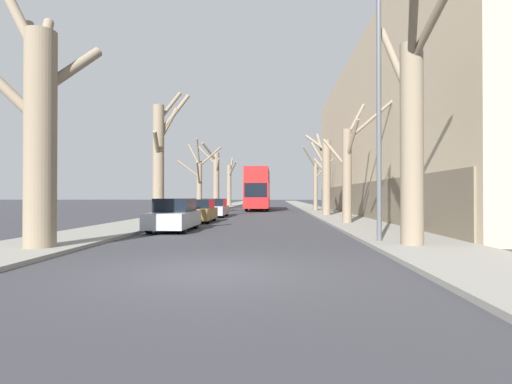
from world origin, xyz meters
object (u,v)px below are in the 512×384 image
(street_tree_right_2, at_px, (325,174))
(street_tree_right_1, at_px, (349,168))
(street_tree_left_3, at_px, (215,178))
(parked_car_2, at_px, (214,208))
(street_tree_right_3, at_px, (316,183))
(lamp_post, at_px, (376,98))
(parked_car_1, at_px, (199,211))
(street_tree_left_2, at_px, (199,181))
(street_tree_right_0, at_px, (412,126))
(double_decker_bus, at_px, (258,187))
(street_tree_left_0, at_px, (38,122))
(parked_car_0, at_px, (174,216))
(street_tree_left_1, at_px, (160,157))
(street_tree_left_4, at_px, (230,183))

(street_tree_right_2, bearing_deg, street_tree_right_1, -89.01)
(street_tree_left_3, bearing_deg, parked_car_2, -81.86)
(street_tree_right_3, distance_m, lamp_post, 27.88)
(parked_car_1, bearing_deg, street_tree_left_2, 100.81)
(street_tree_right_0, xyz_separation_m, parked_car_2, (-8.71, 17.63, -3.04))
(street_tree_left_3, relative_size, double_decker_bus, 0.73)
(street_tree_left_2, bearing_deg, double_decker_bus, 59.27)
(street_tree_left_0, distance_m, street_tree_right_1, 15.41)
(street_tree_left_0, height_order, parked_car_1, street_tree_left_0)
(street_tree_left_2, relative_size, parked_car_0, 1.55)
(street_tree_left_2, distance_m, street_tree_left_3, 11.42)
(parked_car_1, bearing_deg, street_tree_left_1, -171.05)
(street_tree_left_0, relative_size, street_tree_right_0, 1.10)
(street_tree_left_1, bearing_deg, street_tree_right_1, -7.68)
(street_tree_left_1, bearing_deg, parked_car_0, -67.60)
(street_tree_right_2, bearing_deg, parked_car_2, -171.42)
(street_tree_right_3, xyz_separation_m, parked_car_0, (-8.81, -23.05, -2.22))
(parked_car_2, bearing_deg, street_tree_left_3, 98.14)
(street_tree_left_3, xyz_separation_m, double_decker_bus, (5.17, -3.08, -1.20))
(street_tree_right_0, relative_size, street_tree_right_2, 1.14)
(lamp_post, bearing_deg, parked_car_2, 115.50)
(double_decker_bus, relative_size, parked_car_0, 2.54)
(street_tree_right_1, xyz_separation_m, double_decker_bus, (-5.89, 21.59, -0.60))
(street_tree_left_3, bearing_deg, street_tree_right_2, -55.11)
(street_tree_left_1, xyz_separation_m, parked_car_0, (2.28, -5.53, -3.24))
(street_tree_right_2, distance_m, double_decker_bus, 13.82)
(street_tree_right_2, xyz_separation_m, parked_car_0, (-8.48, -13.10, -2.61))
(parked_car_2, bearing_deg, double_decker_bus, 78.75)
(street_tree_right_2, distance_m, parked_car_0, 15.82)
(street_tree_right_3, relative_size, double_decker_bus, 0.60)
(street_tree_left_0, bearing_deg, street_tree_left_3, 90.26)
(street_tree_right_0, bearing_deg, parked_car_2, 116.29)
(parked_car_0, bearing_deg, street_tree_right_1, 25.15)
(street_tree_right_2, bearing_deg, parked_car_1, -139.63)
(street_tree_left_2, xyz_separation_m, lamp_post, (10.09, -22.10, 1.87))
(street_tree_left_1, distance_m, parked_car_1, 4.01)
(street_tree_left_3, distance_m, street_tree_left_4, 11.74)
(street_tree_left_2, height_order, street_tree_left_3, street_tree_left_3)
(street_tree_left_2, bearing_deg, street_tree_right_3, 27.44)
(street_tree_left_0, height_order, street_tree_left_1, street_tree_left_1)
(street_tree_right_3, height_order, double_decker_bus, street_tree_right_3)
(street_tree_left_1, xyz_separation_m, double_decker_bus, (5.03, 20.12, -1.40))
(street_tree_left_4, bearing_deg, double_decker_bus, -71.94)
(lamp_post, bearing_deg, street_tree_right_0, -52.83)
(parked_car_1, xyz_separation_m, parked_car_2, (0.00, 5.93, 0.00))
(street_tree_left_0, bearing_deg, street_tree_right_2, 61.66)
(street_tree_left_4, bearing_deg, street_tree_left_2, -90.27)
(double_decker_bus, distance_m, parked_car_0, 25.86)
(street_tree_left_3, distance_m, street_tree_right_3, 12.61)
(parked_car_0, bearing_deg, parked_car_2, 90.00)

